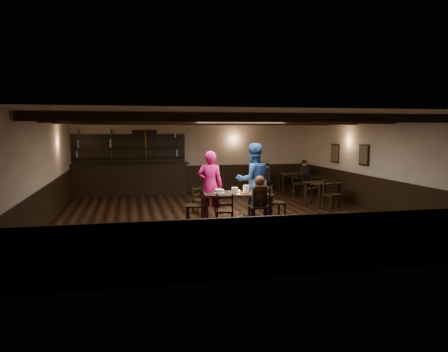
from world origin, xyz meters
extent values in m
plane|color=black|center=(0.00, 0.00, 0.00)|extent=(10.00, 10.00, 0.00)
cube|color=beige|center=(0.00, 5.00, 1.35)|extent=(9.00, 0.02, 2.70)
cube|color=beige|center=(0.00, -5.00, 1.35)|extent=(9.00, 0.02, 2.70)
cube|color=beige|center=(-4.50, 0.00, 1.35)|extent=(0.02, 10.00, 2.70)
cube|color=beige|center=(4.50, 0.00, 1.35)|extent=(0.02, 10.00, 2.70)
cube|color=silver|center=(0.00, 0.00, 2.70)|extent=(9.00, 10.00, 0.02)
cube|color=black|center=(0.00, 4.97, 0.50)|extent=(9.00, 0.04, 1.00)
cube|color=black|center=(0.00, -4.97, 0.50)|extent=(9.00, 0.04, 1.00)
cube|color=black|center=(-4.47, 0.00, 0.50)|extent=(0.04, 10.00, 1.00)
cube|color=black|center=(4.47, 0.00, 0.50)|extent=(0.04, 10.00, 1.00)
cube|color=black|center=(-1.90, 4.97, 1.85)|extent=(0.90, 0.03, 1.00)
cube|color=black|center=(-1.90, 4.95, 1.85)|extent=(0.80, 0.02, 0.90)
cube|color=black|center=(4.47, 0.50, 1.60)|extent=(0.03, 0.55, 0.65)
cube|color=#72664C|center=(4.45, 0.50, 1.60)|extent=(0.02, 0.45, 0.55)
cube|color=black|center=(4.47, 2.40, 1.55)|extent=(0.03, 0.55, 0.65)
cube|color=#72664C|center=(4.45, 2.40, 1.55)|extent=(0.02, 0.45, 0.55)
cube|color=black|center=(0.00, -3.00, 2.60)|extent=(8.90, 0.18, 0.18)
cube|color=black|center=(0.00, -1.00, 2.60)|extent=(8.90, 0.18, 0.18)
cube|color=black|center=(0.00, 1.00, 2.60)|extent=(8.90, 0.18, 0.18)
cube|color=black|center=(0.00, 3.00, 2.60)|extent=(8.90, 0.18, 0.18)
cube|color=black|center=(-0.61, -0.99, 0.35)|extent=(0.07, 0.07, 0.71)
cube|color=black|center=(-0.51, -0.26, 0.35)|extent=(0.07, 0.07, 0.71)
cube|color=black|center=(0.97, -1.21, 0.35)|extent=(0.07, 0.07, 0.71)
cube|color=black|center=(1.07, -0.48, 0.35)|extent=(0.07, 0.07, 0.71)
cube|color=black|center=(0.23, -0.74, 0.73)|extent=(1.82, 1.09, 0.04)
cube|color=#A5A8AD|center=(0.29, -0.32, 0.73)|extent=(1.71, 0.27, 0.05)
cube|color=#A5A8AD|center=(0.17, -1.15, 0.73)|extent=(1.71, 0.27, 0.05)
cube|color=#A5A8AD|center=(1.07, -0.85, 0.73)|extent=(0.15, 0.86, 0.05)
cube|color=#A5A8AD|center=(-0.61, -0.62, 0.73)|extent=(0.15, 0.86, 0.05)
cube|color=black|center=(-0.08, -1.39, 0.21)|extent=(0.04, 0.04, 0.42)
cube|color=black|center=(-0.15, -1.72, 0.21)|extent=(0.04, 0.04, 0.42)
cube|color=black|center=(-0.43, -1.33, 0.21)|extent=(0.04, 0.04, 0.42)
cube|color=black|center=(-0.49, -1.66, 0.21)|extent=(0.04, 0.04, 0.42)
cube|color=black|center=(-0.29, -1.53, 0.44)|extent=(0.48, 0.46, 0.04)
cube|color=black|center=(-0.32, -1.69, 0.66)|extent=(0.41, 0.11, 0.44)
cube|color=black|center=(-0.32, -1.69, 0.62)|extent=(0.35, 0.09, 0.05)
cube|color=black|center=(-0.32, -1.69, 0.80)|extent=(0.35, 0.09, 0.05)
cube|color=black|center=(0.78, -1.25, 0.24)|extent=(0.04, 0.04, 0.47)
cube|color=black|center=(0.79, -1.62, 0.24)|extent=(0.04, 0.04, 0.47)
cube|color=black|center=(0.39, -1.26, 0.24)|extent=(0.04, 0.04, 0.47)
cube|color=black|center=(0.40, -1.63, 0.24)|extent=(0.04, 0.04, 0.47)
cube|color=black|center=(0.59, -1.44, 0.49)|extent=(0.47, 0.45, 0.04)
cube|color=black|center=(0.60, -1.63, 0.74)|extent=(0.46, 0.05, 0.49)
cube|color=black|center=(0.60, -1.63, 0.69)|extent=(0.40, 0.04, 0.05)
cube|color=black|center=(0.60, -1.63, 0.89)|extent=(0.40, 0.04, 0.05)
cube|color=black|center=(-1.03, -0.64, 0.23)|extent=(0.04, 0.04, 0.46)
cube|color=black|center=(-0.68, -0.72, 0.23)|extent=(0.04, 0.04, 0.46)
cube|color=black|center=(-1.11, -1.01, 0.23)|extent=(0.04, 0.04, 0.46)
cube|color=black|center=(-0.76, -1.09, 0.23)|extent=(0.04, 0.04, 0.46)
cube|color=black|center=(-0.90, -0.86, 0.48)|extent=(0.51, 0.53, 0.04)
cube|color=black|center=(-0.72, -0.90, 0.72)|extent=(0.13, 0.44, 0.48)
cube|color=black|center=(-0.72, -0.90, 0.67)|extent=(0.11, 0.38, 0.05)
cube|color=black|center=(-0.72, -0.90, 0.86)|extent=(0.11, 0.38, 0.05)
cube|color=black|center=(1.39, -1.05, 0.23)|extent=(0.04, 0.04, 0.46)
cube|color=black|center=(1.03, -1.07, 0.23)|extent=(0.04, 0.04, 0.46)
cube|color=black|center=(1.37, -0.66, 0.23)|extent=(0.04, 0.04, 0.46)
cube|color=black|center=(1.01, -0.68, 0.23)|extent=(0.04, 0.04, 0.46)
cube|color=black|center=(1.20, -0.87, 0.48)|extent=(0.45, 0.47, 0.04)
cube|color=black|center=(1.02, -0.88, 0.72)|extent=(0.06, 0.45, 0.48)
cube|color=black|center=(1.02, -0.88, 0.68)|extent=(0.05, 0.39, 0.05)
cube|color=black|center=(1.02, -0.88, 0.87)|extent=(0.05, 0.39, 0.05)
cube|color=black|center=(-0.64, 0.33, 0.18)|extent=(0.04, 0.04, 0.37)
cube|color=black|center=(-0.74, 0.60, 0.18)|extent=(0.04, 0.04, 0.37)
cube|color=black|center=(-0.35, 0.43, 0.18)|extent=(0.04, 0.04, 0.37)
cube|color=black|center=(-0.45, 0.71, 0.18)|extent=(0.04, 0.04, 0.37)
cube|color=black|center=(-0.54, 0.52, 0.39)|extent=(0.46, 0.45, 0.03)
cube|color=black|center=(-0.59, 0.66, 0.58)|extent=(0.35, 0.15, 0.39)
cube|color=black|center=(-0.59, 0.66, 0.54)|extent=(0.30, 0.13, 0.04)
cube|color=black|center=(-0.59, 0.66, 0.70)|extent=(0.30, 0.13, 0.04)
imported|color=#DC1276|center=(-0.41, -0.29, 0.91)|extent=(0.75, 0.59, 1.81)
imported|color=navy|center=(0.78, -0.24, 1.00)|extent=(1.04, 0.85, 2.00)
cube|color=black|center=(0.59, -1.32, 0.52)|extent=(0.32, 0.32, 0.13)
cube|color=black|center=(0.59, -1.44, 0.75)|extent=(0.34, 0.20, 0.48)
cylinder|color=black|center=(0.59, -1.44, 0.96)|extent=(0.10, 0.34, 0.34)
sphere|color=#D8A384|center=(0.59, -1.44, 1.11)|extent=(0.21, 0.21, 0.21)
sphere|color=#331C0B|center=(0.59, -1.47, 1.12)|extent=(0.26, 0.26, 0.26)
cone|color=#331C0B|center=(0.59, -1.57, 0.73)|extent=(0.20, 0.20, 0.59)
cylinder|color=white|center=(-0.23, -0.63, 0.76)|extent=(0.29, 0.29, 0.01)
cylinder|color=white|center=(-0.23, -0.63, 0.81)|extent=(0.23, 0.23, 0.08)
cylinder|color=silver|center=(-0.23, -0.63, 0.79)|extent=(0.25, 0.25, 0.04)
cylinder|color=white|center=(0.13, -0.82, 0.83)|extent=(0.16, 0.16, 0.15)
cylinder|color=white|center=(0.46, -0.71, 0.85)|extent=(0.16, 0.16, 0.19)
cylinder|color=#A5A8AD|center=(0.29, -0.65, 0.77)|extent=(0.06, 0.06, 0.03)
sphere|color=orange|center=(0.29, -0.65, 0.80)|extent=(0.03, 0.03, 0.03)
cylinder|color=silver|center=(0.55, -0.91, 0.80)|extent=(0.04, 0.04, 0.09)
cylinder|color=#A5A8AD|center=(0.66, -0.89, 0.80)|extent=(0.04, 0.04, 0.09)
cylinder|color=silver|center=(0.51, -0.63, 0.81)|extent=(0.07, 0.07, 0.12)
cube|color=#9D1F11|center=(0.66, -0.94, 0.75)|extent=(0.39, 0.33, 0.00)
cube|color=#0F1F4E|center=(0.75, -0.67, 0.75)|extent=(0.36, 0.26, 0.00)
cube|color=black|center=(-2.50, 4.65, 0.55)|extent=(4.15, 0.60, 1.10)
cube|color=black|center=(-2.50, 4.65, 1.12)|extent=(4.35, 0.70, 0.05)
cube|color=black|center=(-2.50, 4.92, 1.10)|extent=(4.15, 0.10, 2.20)
cube|color=black|center=(-2.50, 4.82, 1.35)|extent=(4.05, 0.22, 0.03)
cube|color=black|center=(-2.50, 4.82, 1.70)|extent=(4.05, 0.22, 0.03)
cube|color=black|center=(-2.50, 4.82, 2.05)|extent=(4.05, 0.22, 0.03)
cube|color=black|center=(3.34, 0.92, 0.73)|extent=(1.03, 1.03, 0.04)
cube|color=black|center=(3.06, 0.50, 0.35)|extent=(0.05, 0.05, 0.71)
cube|color=black|center=(2.91, 1.20, 0.35)|extent=(0.05, 0.05, 0.71)
cube|color=black|center=(3.76, 0.65, 0.35)|extent=(0.05, 0.05, 0.71)
cube|color=black|center=(3.61, 1.35, 0.35)|extent=(0.05, 0.05, 0.71)
cube|color=black|center=(3.37, 3.71, 0.73)|extent=(0.99, 0.99, 0.04)
cube|color=black|center=(2.97, 3.42, 0.35)|extent=(0.05, 0.05, 0.71)
cube|color=black|center=(3.08, 4.12, 0.35)|extent=(0.05, 0.05, 0.71)
cube|color=black|center=(3.67, 3.30, 0.35)|extent=(0.05, 0.05, 0.71)
cube|color=black|center=(3.78, 4.00, 0.35)|extent=(0.05, 0.05, 0.71)
cube|color=black|center=(2.48, 3.86, 0.70)|extent=(0.22, 0.34, 0.47)
sphere|color=#D8A384|center=(2.48, 3.86, 1.02)|extent=(0.18, 0.18, 0.18)
sphere|color=black|center=(2.48, 3.86, 1.05)|extent=(0.19, 0.19, 0.19)
cube|color=black|center=(3.92, 3.76, 0.74)|extent=(0.24, 0.38, 0.54)
sphere|color=#D8A384|center=(3.92, 3.76, 1.10)|extent=(0.21, 0.21, 0.21)
sphere|color=black|center=(3.92, 3.76, 1.13)|extent=(0.22, 0.22, 0.22)
camera|label=1|loc=(-2.46, -11.46, 2.36)|focal=35.00mm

